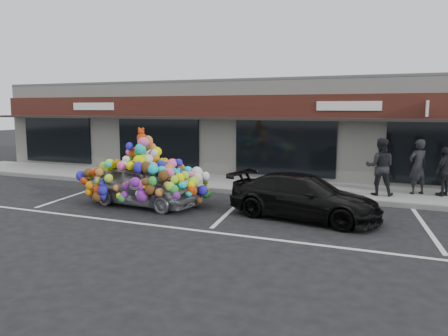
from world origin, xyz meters
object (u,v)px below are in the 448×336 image
at_px(pedestrian_a, 418,167).
at_px(pedestrian_b, 380,167).
at_px(toy_car, 143,181).
at_px(black_sedan, 304,197).
at_px(pedestrian_c, 445,172).

relative_size(pedestrian_a, pedestrian_b, 0.97).
xyz_separation_m(pedestrian_a, pedestrian_b, (-1.17, -0.69, 0.03)).
bearing_deg(pedestrian_a, toy_car, -7.32).
height_order(toy_car, pedestrian_a, toy_car).
bearing_deg(pedestrian_b, black_sedan, 58.44).
relative_size(black_sedan, pedestrian_a, 2.26).
distance_m(pedestrian_a, pedestrian_b, 1.36).
relative_size(black_sedan, pedestrian_c, 2.58).
distance_m(pedestrian_b, pedestrian_c, 2.12).
bearing_deg(black_sedan, pedestrian_c, -31.96).
bearing_deg(black_sedan, toy_car, 103.75).
bearing_deg(pedestrian_a, pedestrian_b, -6.74).
height_order(toy_car, pedestrian_c, toy_car).
xyz_separation_m(pedestrian_b, pedestrian_c, (2.00, 0.68, -0.14)).
bearing_deg(toy_car, pedestrian_b, -53.91).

